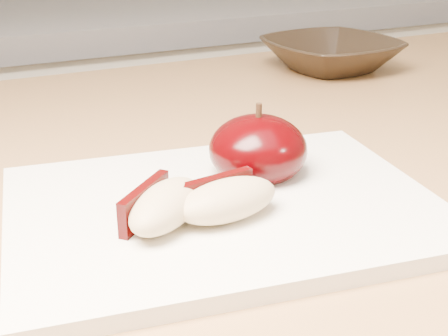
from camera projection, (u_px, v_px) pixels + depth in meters
name	position (u px, v px, depth m)	size (l,w,h in m)	color
back_cabinet	(47.00, 235.00, 1.29)	(2.40, 0.62, 0.94)	silver
cutting_board	(224.00, 209.00, 0.44)	(0.29, 0.22, 0.01)	white
apple_half	(258.00, 150.00, 0.47)	(0.08, 0.08, 0.06)	black
apple_wedge_a	(163.00, 205.00, 0.40)	(0.08, 0.08, 0.03)	tan
apple_wedge_b	(226.00, 199.00, 0.41)	(0.08, 0.04, 0.03)	tan
bowl	(331.00, 54.00, 0.82)	(0.17, 0.17, 0.04)	black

